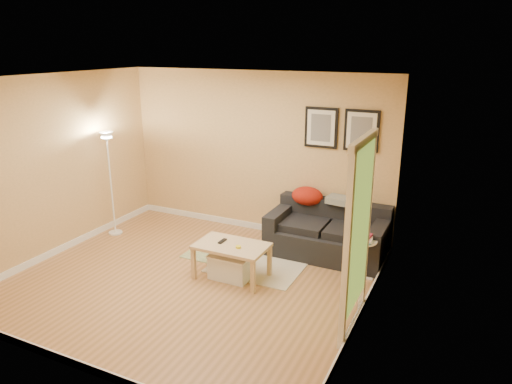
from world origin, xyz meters
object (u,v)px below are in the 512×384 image
(sofa, at_px, (327,231))
(storage_bin, at_px, (231,266))
(side_table, at_px, (362,259))
(floor_lamp, at_px, (111,187))
(coffee_table, at_px, (232,261))
(book_stack, at_px, (365,238))

(sofa, bearing_deg, storage_bin, -126.79)
(side_table, height_order, floor_lamp, floor_lamp)
(coffee_table, bearing_deg, sofa, 56.26)
(book_stack, height_order, floor_lamp, floor_lamp)
(sofa, height_order, coffee_table, sofa)
(sofa, relative_size, storage_bin, 3.12)
(storage_bin, distance_m, side_table, 1.73)
(storage_bin, relative_size, floor_lamp, 0.32)
(sofa, xyz_separation_m, floor_lamp, (-3.38, -0.71, 0.43))
(sofa, xyz_separation_m, storage_bin, (-0.93, -1.24, -0.21))
(sofa, xyz_separation_m, book_stack, (0.66, -0.52, 0.21))
(storage_bin, xyz_separation_m, book_stack, (1.58, 0.71, 0.42))
(sofa, distance_m, coffee_table, 1.55)
(side_table, distance_m, book_stack, 0.31)
(sofa, xyz_separation_m, coffee_table, (-0.92, -1.23, -0.14))
(storage_bin, bearing_deg, sofa, 53.21)
(book_stack, bearing_deg, coffee_table, -140.08)
(sofa, relative_size, floor_lamp, 1.00)
(book_stack, distance_m, floor_lamp, 4.05)
(book_stack, bearing_deg, storage_bin, -139.96)
(storage_bin, bearing_deg, side_table, 25.04)
(side_table, xyz_separation_m, book_stack, (0.02, -0.02, 0.31))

